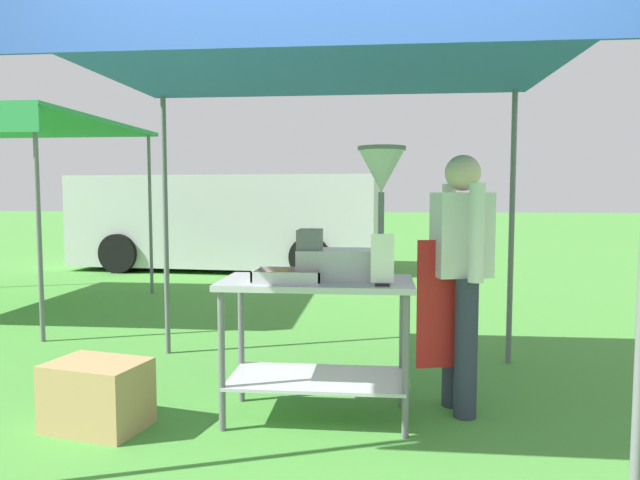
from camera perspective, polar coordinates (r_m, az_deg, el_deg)
name	(u,v)px	position (r m, az deg, el deg)	size (l,w,h in m)	color
ground_plane	(366,288)	(8.58, 4.49, -4.67)	(70.00, 70.00, 0.00)	#478E38
stall_canopy	(318,63)	(3.66, -0.17, 16.93)	(3.06, 2.55, 2.23)	slate
donut_cart	(317,319)	(3.56, -0.32, -7.68)	(1.15, 0.58, 0.86)	#B7B7BC
donut_tray	(289,277)	(3.44, -3.07, -3.65)	(0.40, 0.26, 0.07)	#B7B7BC
donut_fryer	(356,226)	(3.52, 3.56, 1.38)	(0.64, 0.29, 0.80)	#B7B7BC
menu_sign	(382,263)	(3.29, 6.11, -2.27)	(0.13, 0.05, 0.29)	black
vendor	(460,269)	(3.73, 13.51, -2.81)	(0.47, 0.54, 1.61)	#2D3347
supply_crate	(97,395)	(3.76, -20.91, -13.95)	(0.62, 0.49, 0.40)	tan
van_silver	(230,221)	(10.83, -8.75, 1.88)	(5.58, 2.40, 1.69)	#BCBCC1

